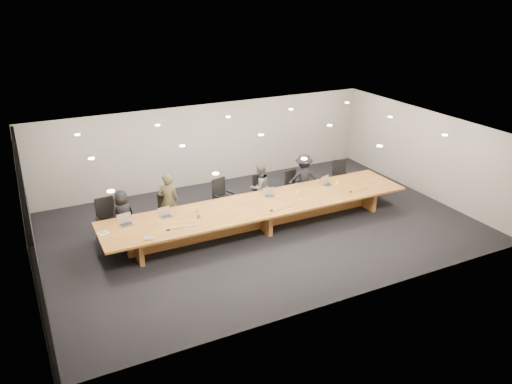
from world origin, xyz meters
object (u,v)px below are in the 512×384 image
chair_mid_right (261,192)px  amber_mug (199,216)px  laptop_d (270,193)px  mic_center (272,210)px  laptop_e (329,181)px  water_bottle (197,211)px  mic_right (351,191)px  paper_cup_far (337,183)px  person_d (303,178)px  person_c (260,187)px  laptop_a (126,220)px  laptop_b (166,213)px  paper_cup_near (297,193)px  chair_mid_left (224,197)px  mic_left (168,230)px  person_a (123,215)px  conference_table (261,211)px  chair_right (294,186)px  chair_far_right (341,176)px  chair_far_left (109,220)px  chair_left (167,211)px  person_b (168,201)px

chair_mid_right → amber_mug: size_ratio=9.85×
laptop_d → mic_center: (-0.41, -0.89, -0.11)m
laptop_e → water_bottle: laptop_e is taller
mic_right → laptop_e: bearing=112.8°
paper_cup_far → person_d: bearing=124.2°
person_c → laptop_a: bearing=-3.0°
laptop_b → paper_cup_far: 5.42m
laptop_d → paper_cup_near: (0.84, -0.17, -0.09)m
chair_mid_left → laptop_a: size_ratio=3.09×
water_bottle → laptop_d: bearing=5.2°
amber_mug → mic_left: amber_mug is taller
chair_mid_right → paper_cup_near: bearing=-47.3°
person_a → person_d: person_d is taller
chair_mid_right → laptop_b: size_ratio=3.20×
laptop_e → water_bottle: bearing=161.2°
conference_table → laptop_d: laptop_d is taller
water_bottle → paper_cup_far: 4.63m
laptop_d → chair_mid_right: bearing=95.2°
water_bottle → amber_mug: water_bottle is taller
chair_right → chair_far_right: 1.79m
person_d → amber_mug: person_d is taller
chair_right → amber_mug: size_ratio=9.20×
chair_mid_right → laptop_d: 0.95m
chair_far_left → laptop_a: (0.31, -0.84, 0.29)m
chair_far_right → water_bottle: bearing=-152.9°
chair_far_right → laptop_d: 3.33m
chair_left → laptop_b: bearing=-105.2°
laptop_e → mic_right: size_ratio=3.18×
chair_left → chair_mid_left: (1.80, 0.14, 0.04)m
laptop_a → water_bottle: 1.86m
conference_table → paper_cup_far: paper_cup_far is taller
water_bottle → amber_mug: size_ratio=2.04×
mic_center → chair_left: bearing=144.1°
conference_table → person_b: person_b is taller
chair_far_right → person_b: person_b is taller
person_d → chair_far_left: bearing=14.8°
laptop_b → mic_center: 2.85m
chair_far_left → laptop_d: (4.48, -0.84, 0.27)m
amber_mug → chair_left: bearing=109.9°
conference_table → chair_far_right: 3.86m
person_c → paper_cup_far: (2.22, -0.93, 0.05)m
paper_cup_near → paper_cup_far: bearing=2.4°
paper_cup_near → mic_right: 1.62m
chair_left → person_b: (0.05, 0.03, 0.29)m
chair_mid_left → person_c: person_c is taller
chair_far_right → mic_right: bearing=-100.8°
chair_right → person_b: bearing=171.7°
chair_far_left → person_b: person_b is taller
laptop_b → paper_cup_far: (5.42, -0.10, -0.08)m
chair_far_right → person_b: 5.98m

